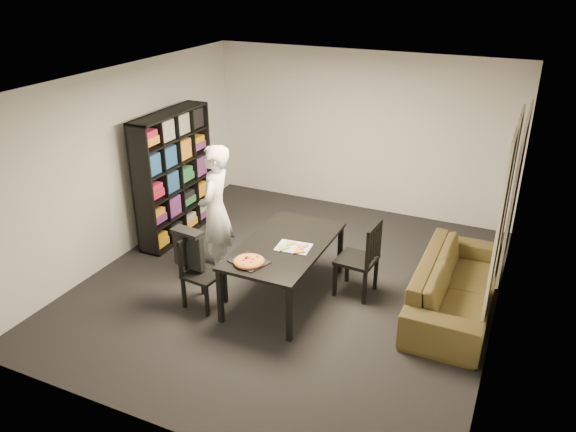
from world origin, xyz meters
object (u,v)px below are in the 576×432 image
at_px(person, 215,211).
at_px(bookshelf, 174,176).
at_px(dining_table, 285,249).
at_px(chair_left, 198,266).
at_px(baking_tray, 249,262).
at_px(sofa, 456,285).
at_px(pepperoni_pizza, 249,261).
at_px(chair_right, 364,255).

bearing_deg(person, bookshelf, -135.51).
distance_m(dining_table, chair_left, 1.06).
xyz_separation_m(baking_tray, sofa, (2.15, 1.15, -0.41)).
height_order(bookshelf, pepperoni_pizza, bookshelf).
xyz_separation_m(chair_right, sofa, (1.10, 0.16, -0.24)).
distance_m(person, sofa, 3.12).
relative_size(dining_table, chair_left, 1.95).
relative_size(dining_table, sofa, 0.79).
distance_m(chair_left, pepperoni_pizza, 0.75).
height_order(dining_table, pepperoni_pizza, pepperoni_pizza).
bearing_deg(pepperoni_pizza, chair_right, 44.49).
height_order(dining_table, baking_tray, baking_tray).
xyz_separation_m(person, pepperoni_pizza, (0.90, -0.78, -0.14)).
xyz_separation_m(chair_right, person, (-1.94, -0.24, 0.32)).
bearing_deg(baking_tray, sofa, 28.21).
bearing_deg(chair_right, dining_table, -60.41).
height_order(chair_left, baking_tray, chair_left).
xyz_separation_m(bookshelf, chair_right, (3.08, -0.47, -0.39)).
xyz_separation_m(chair_right, baking_tray, (-1.05, -1.00, 0.17)).
bearing_deg(baking_tray, chair_left, -178.80).
xyz_separation_m(bookshelf, chair_left, (1.33, -1.48, -0.44)).
bearing_deg(chair_right, pepperoni_pizza, -41.71).
relative_size(chair_left, person, 0.50).
bearing_deg(sofa, bookshelf, 85.70).
bearing_deg(dining_table, pepperoni_pizza, -105.32).
distance_m(chair_right, person, 1.98).
xyz_separation_m(bookshelf, pepperoni_pizza, (2.04, -1.49, -0.20)).
relative_size(chair_left, pepperoni_pizza, 2.54).
bearing_deg(sofa, pepperoni_pizza, 118.90).
xyz_separation_m(chair_right, pepperoni_pizza, (-1.04, -1.02, 0.19)).
bearing_deg(pepperoni_pizza, sofa, 28.90).
bearing_deg(baking_tray, person, 139.77).
bearing_deg(chair_left, chair_right, -53.10).
relative_size(dining_table, chair_right, 1.76).
bearing_deg(bookshelf, chair_left, -48.07).
relative_size(chair_left, baking_tray, 2.22).
bearing_deg(baking_tray, pepperoni_pizza, -60.98).
distance_m(dining_table, pepperoni_pizza, 0.63).
distance_m(dining_table, person, 1.11).
relative_size(bookshelf, sofa, 0.87).
xyz_separation_m(dining_table, sofa, (1.97, 0.58, -0.34)).
bearing_deg(bookshelf, sofa, -4.30).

